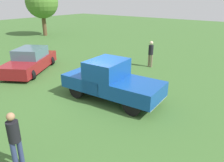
{
  "coord_description": "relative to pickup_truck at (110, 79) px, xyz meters",
  "views": [
    {
      "loc": [
        6.35,
        -7.15,
        4.42
      ],
      "look_at": [
        0.79,
        0.15,
        0.9
      ],
      "focal_mm": 35.2,
      "sensor_mm": 36.0,
      "label": 1
    }
  ],
  "objects": [
    {
      "name": "pickup_truck",
      "position": [
        0.0,
        0.0,
        0.0
      ],
      "size": [
        4.68,
        2.09,
        1.83
      ],
      "rotation": [
        0.0,
        0.0,
        0.06
      ],
      "color": "black",
      "rests_on": "ground_plane"
    },
    {
      "name": "tree_back_left",
      "position": [
        -17.34,
        9.39,
        2.91
      ],
      "size": [
        3.75,
        3.75,
        5.76
      ],
      "color": "brown",
      "rests_on": "ground_plane"
    },
    {
      "name": "person_visitor",
      "position": [
        -0.91,
        5.6,
        0.04
      ],
      "size": [
        0.37,
        0.37,
        1.74
      ],
      "rotation": [
        0.0,
        0.0,
        1.39
      ],
      "color": "#7A6B51",
      "rests_on": "ground_plane"
    },
    {
      "name": "ground_plane",
      "position": [
        -0.67,
        -0.14,
        -0.95
      ],
      "size": [
        80.0,
        80.0,
        0.0
      ],
      "primitive_type": "plane",
      "color": "#3D662D"
    },
    {
      "name": "sedan_near",
      "position": [
        -6.51,
        0.2,
        -0.29
      ],
      "size": [
        3.83,
        4.76,
        1.45
      ],
      "rotation": [
        0.0,
        0.0,
        5.25
      ],
      "color": "black",
      "rests_on": "ground_plane"
    },
    {
      "name": "person_bystander",
      "position": [
        0.62,
        -4.96,
        -0.01
      ],
      "size": [
        0.37,
        0.37,
        1.66
      ],
      "rotation": [
        0.0,
        0.0,
        0.16
      ],
      "color": "navy",
      "rests_on": "ground_plane"
    }
  ]
}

